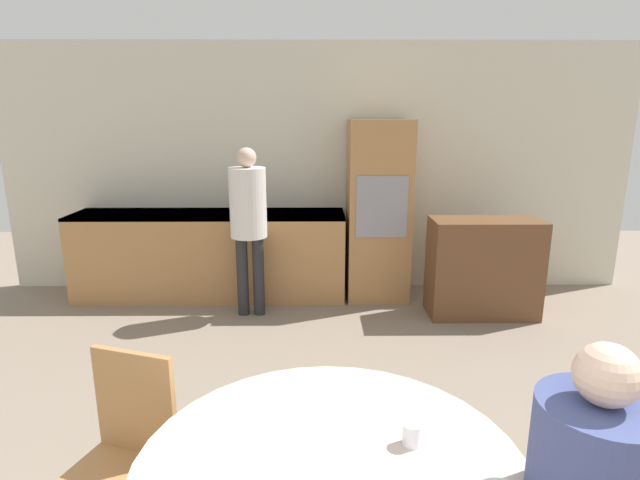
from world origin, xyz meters
TOP-DOWN VIEW (x-y plane):
  - wall_back at (0.00, 5.30)m, footprint 6.69×0.05m
  - kitchen_counter at (-1.11, 4.96)m, footprint 2.76×0.60m
  - oven_unit at (0.62, 4.96)m, footprint 0.62×0.59m
  - sideboard at (1.56, 4.43)m, footprint 1.01×0.45m
  - chair_far_left at (-0.81, 1.73)m, footprint 0.51×0.51m
  - person_standing at (-0.64, 4.45)m, footprint 0.34×0.34m
  - cup at (0.31, 1.45)m, footprint 0.07×0.07m

SIDE VIEW (x-z plane):
  - kitchen_counter at x=-1.11m, z-range 0.01..0.91m
  - sideboard at x=1.56m, z-range 0.00..0.93m
  - chair_far_left at x=-0.81m, z-range 0.06..0.97m
  - cup at x=0.31m, z-range 0.75..0.83m
  - oven_unit at x=0.62m, z-range 0.00..1.83m
  - person_standing at x=-0.64m, z-range 0.19..1.77m
  - wall_back at x=0.00m, z-range 0.00..2.60m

